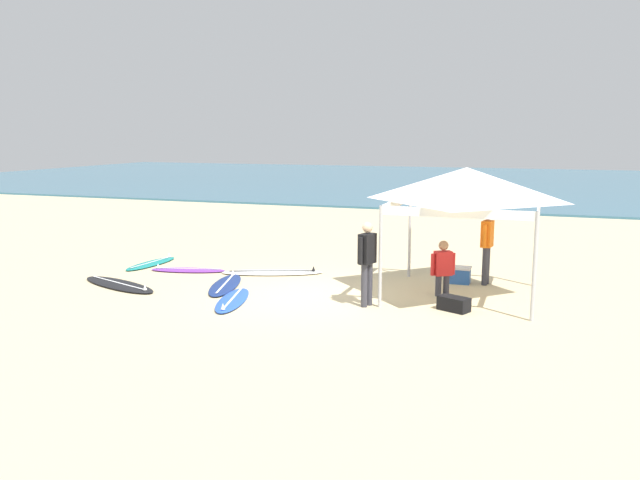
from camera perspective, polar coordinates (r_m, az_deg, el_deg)
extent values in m
plane|color=beige|center=(13.62, -1.00, -5.15)|extent=(80.00, 80.00, 0.00)
cube|color=#386B84|center=(46.61, 13.71, 5.07)|extent=(80.00, 36.00, 0.10)
cylinder|color=#B7B7BC|center=(12.71, 5.41, -1.52)|extent=(0.07, 0.07, 2.05)
cylinder|color=#B7B7BC|center=(12.36, 18.61, -2.30)|extent=(0.07, 0.07, 2.05)
cylinder|color=#B7B7BC|center=(15.51, 8.02, 0.43)|extent=(0.07, 0.07, 2.05)
cylinder|color=#B7B7BC|center=(15.22, 18.79, -0.16)|extent=(0.07, 0.07, 2.05)
cube|color=white|center=(12.30, 12.06, 2.36)|extent=(2.90, 0.03, 0.18)
cube|color=white|center=(15.17, 13.49, 3.63)|extent=(2.90, 0.03, 0.18)
cube|color=white|center=(13.97, 6.92, 3.33)|extent=(0.03, 2.90, 0.18)
cube|color=white|center=(13.65, 18.92, 2.74)|extent=(0.03, 2.90, 0.18)
pyramid|color=white|center=(13.70, 12.92, 4.89)|extent=(3.02, 3.02, 0.70)
ellipsoid|color=black|center=(15.32, -17.53, -3.80)|extent=(2.55, 1.50, 0.07)
cube|color=white|center=(15.31, -17.54, -3.67)|extent=(1.99, 0.78, 0.01)
cone|color=white|center=(14.47, -15.37, -4.08)|extent=(0.09, 0.09, 0.12)
ellipsoid|color=#19847F|center=(17.52, -14.85, -2.04)|extent=(0.65, 1.95, 0.07)
cube|color=white|center=(17.51, -14.86, -1.92)|extent=(0.16, 1.63, 0.01)
cone|color=white|center=(18.11, -13.34, -1.30)|extent=(0.09, 0.09, 0.12)
ellipsoid|color=white|center=(15.92, -4.28, -2.89)|extent=(2.58, 1.50, 0.07)
cube|color=black|center=(15.91, -4.28, -2.76)|extent=(2.01, 0.78, 0.01)
cone|color=black|center=(15.87, -0.58, -2.55)|extent=(0.09, 0.09, 0.12)
ellipsoid|color=navy|center=(14.73, -8.46, -3.98)|extent=(1.15, 2.25, 0.07)
cube|color=white|center=(14.73, -8.46, -3.84)|extent=(0.54, 1.79, 0.01)
cone|color=white|center=(15.56, -7.78, -2.88)|extent=(0.09, 0.09, 0.12)
ellipsoid|color=purple|center=(16.48, -11.69, -2.64)|extent=(1.98, 0.95, 0.07)
cube|color=white|center=(16.47, -11.69, -2.51)|extent=(1.59, 0.42, 0.01)
cone|color=white|center=(16.71, -14.26, -2.23)|extent=(0.09, 0.09, 0.12)
ellipsoid|color=blue|center=(13.40, -7.81, -5.33)|extent=(1.02, 2.09, 0.07)
cube|color=white|center=(13.39, -7.82, -5.17)|extent=(0.46, 1.68, 0.01)
cone|color=white|center=(12.60, -8.67, -5.86)|extent=(0.09, 0.09, 0.12)
cylinder|color=#383842|center=(12.82, 3.97, -4.08)|extent=(0.13, 0.13, 0.88)
cylinder|color=#383842|center=(12.97, 4.42, -3.93)|extent=(0.13, 0.13, 0.88)
cube|color=black|center=(12.74, 4.24, -0.77)|extent=(0.32, 0.41, 0.60)
sphere|color=beige|center=(12.67, 4.26, 1.13)|extent=(0.21, 0.21, 0.21)
cylinder|color=black|center=(12.56, 3.65, -1.00)|extent=(0.09, 0.09, 0.54)
cylinder|color=black|center=(12.93, 4.81, -0.71)|extent=(0.09, 0.09, 0.54)
cylinder|color=#383842|center=(15.26, 14.68, -2.16)|extent=(0.13, 0.13, 0.88)
cylinder|color=#383842|center=(15.09, 14.51, -2.29)|extent=(0.13, 0.13, 0.88)
cube|color=orange|center=(15.05, 14.71, 0.53)|extent=(0.28, 0.39, 0.60)
sphere|color=#9E7051|center=(14.99, 14.78, 2.14)|extent=(0.21, 0.21, 0.21)
cylinder|color=orange|center=(15.27, 14.92, 0.58)|extent=(0.09, 0.09, 0.54)
cylinder|color=orange|center=(14.83, 14.49, 0.34)|extent=(0.09, 0.09, 0.54)
cylinder|color=#383842|center=(13.93, 10.52, -4.03)|extent=(0.13, 0.13, 0.45)
cylinder|color=#383842|center=(14.00, 11.20, -3.98)|extent=(0.13, 0.13, 0.45)
cube|color=red|center=(13.86, 10.93, -2.05)|extent=(0.42, 0.37, 0.52)
sphere|color=#9E7051|center=(13.79, 10.98, -0.49)|extent=(0.21, 0.21, 0.21)
cylinder|color=red|center=(13.78, 10.04, -2.18)|extent=(0.09, 0.09, 0.47)
cylinder|color=red|center=(13.95, 11.80, -2.09)|extent=(0.09, 0.09, 0.47)
cube|color=black|center=(12.86, 11.86, -5.60)|extent=(0.68, 0.54, 0.28)
cube|color=#2D60B7|center=(15.21, 12.35, -3.16)|extent=(0.48, 0.34, 0.34)
cube|color=white|center=(15.16, 12.38, -2.44)|extent=(0.50, 0.36, 0.05)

